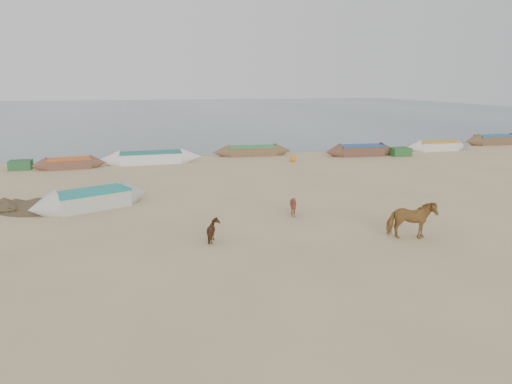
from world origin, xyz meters
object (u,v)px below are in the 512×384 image
at_px(cow_adult, 411,220).
at_px(near_canoe, 92,199).
at_px(calf_front, 293,206).
at_px(calf_right, 214,231).

bearing_deg(cow_adult, near_canoe, 73.16).
xyz_separation_m(calf_front, calf_right, (-3.94, -2.62, -0.05)).
relative_size(calf_front, calf_right, 1.12).
height_order(cow_adult, calf_front, cow_adult).
height_order(calf_front, calf_right, calf_front).
bearing_deg(calf_right, calf_front, -64.85).
bearing_deg(calf_front, calf_right, -88.34).
height_order(cow_adult, near_canoe, cow_adult).
bearing_deg(near_canoe, calf_front, -48.67).
relative_size(calf_front, near_canoe, 0.17).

